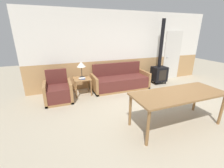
% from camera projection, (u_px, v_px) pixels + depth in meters
% --- Properties ---
extents(ground_plane, '(16.00, 16.00, 0.00)m').
position_uv_depth(ground_plane, '(169.00, 115.00, 3.80)').
color(ground_plane, '#B2A58C').
extents(wall_back, '(7.20, 0.06, 2.70)m').
position_uv_depth(wall_back, '(126.00, 50.00, 5.67)').
color(wall_back, tan).
rests_on(wall_back, ground_plane).
extents(couch, '(2.04, 0.81, 0.90)m').
position_uv_depth(couch, '(120.00, 81.00, 5.46)').
color(couch, '#9E7042').
rests_on(couch, ground_plane).
extents(armchair, '(0.78, 0.77, 0.91)m').
position_uv_depth(armchair, '(58.00, 92.00, 4.47)').
color(armchair, '#9E7042').
rests_on(armchair, ground_plane).
extents(side_table, '(0.54, 0.54, 0.56)m').
position_uv_depth(side_table, '(82.00, 81.00, 4.91)').
color(side_table, '#9E7042').
rests_on(side_table, ground_plane).
extents(table_lamp, '(0.29, 0.29, 0.52)m').
position_uv_depth(table_lamp, '(81.00, 65.00, 4.83)').
color(table_lamp, '#262628').
rests_on(table_lamp, side_table).
extents(book_stack, '(0.22, 0.15, 0.05)m').
position_uv_depth(book_stack, '(82.00, 78.00, 4.78)').
color(book_stack, '#234799').
rests_on(book_stack, side_table).
extents(dining_table, '(2.03, 0.81, 0.77)m').
position_uv_depth(dining_table, '(178.00, 96.00, 3.17)').
color(dining_table, olive).
rests_on(dining_table, ground_plane).
extents(wood_stove, '(0.55, 0.45, 2.44)m').
position_uv_depth(wood_stove, '(159.00, 69.00, 5.94)').
color(wood_stove, black).
rests_on(wood_stove, ground_plane).
extents(entry_door, '(0.83, 0.09, 2.02)m').
position_uv_depth(entry_door, '(172.00, 56.00, 6.47)').
color(entry_door, silver).
rests_on(entry_door, ground_plane).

